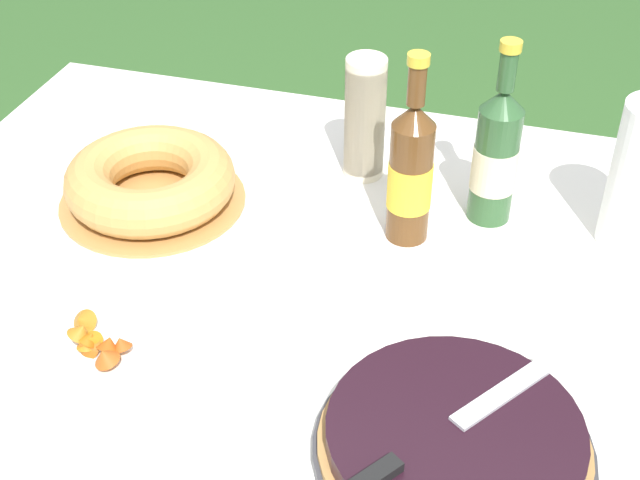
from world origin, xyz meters
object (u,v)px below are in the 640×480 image
at_px(cider_bottle_amber, 411,172).
at_px(cider_bottle_green, 496,155).
at_px(cup_stack, 365,118).
at_px(serving_knife, 439,435).
at_px(bundt_cake, 150,181).
at_px(berry_tart, 454,443).
at_px(snack_plate_near, 92,348).

bearing_deg(cider_bottle_amber, cider_bottle_green, 37.39).
relative_size(cider_bottle_green, cider_bottle_amber, 0.99).
distance_m(cup_stack, cider_bottle_amber, 0.20).
bearing_deg(serving_knife, bundt_cake, 88.41).
relative_size(berry_tart, cider_bottle_green, 1.09).
distance_m(berry_tart, snack_plate_near, 0.51).
xyz_separation_m(berry_tart, serving_knife, (-0.02, -0.02, 0.04)).
height_order(serving_knife, cider_bottle_green, cider_bottle_green).
distance_m(serving_knife, cider_bottle_amber, 0.48).
xyz_separation_m(cider_bottle_amber, snack_plate_near, (-0.36, -0.40, -0.11)).
height_order(bundt_cake, snack_plate_near, bundt_cake).
bearing_deg(cup_stack, berry_tart, -66.20).
xyz_separation_m(bundt_cake, cider_bottle_green, (0.56, 0.12, 0.08)).
bearing_deg(cup_stack, cider_bottle_green, -16.56).
distance_m(berry_tart, cider_bottle_amber, 0.47).
height_order(bundt_cake, cider_bottle_amber, cider_bottle_amber).
xyz_separation_m(berry_tart, snack_plate_near, (-0.51, 0.04, -0.02)).
bearing_deg(cider_bottle_green, snack_plate_near, -134.56).
bearing_deg(snack_plate_near, cider_bottle_green, 45.44).
bearing_deg(cider_bottle_green, bundt_cake, -167.69).
height_order(berry_tart, cider_bottle_green, cider_bottle_green).
bearing_deg(bundt_cake, snack_plate_near, -77.78).
height_order(bundt_cake, cup_stack, cup_stack).
bearing_deg(berry_tart, bundt_cake, 145.47).
xyz_separation_m(cup_stack, cider_bottle_green, (0.24, -0.07, 0.01)).
bearing_deg(snack_plate_near, serving_knife, -7.25).
relative_size(bundt_cake, cider_bottle_amber, 0.99).
distance_m(bundt_cake, cider_bottle_green, 0.58).
height_order(cider_bottle_green, cider_bottle_amber, cider_bottle_amber).
bearing_deg(cider_bottle_green, berry_tart, -86.91).
bearing_deg(cider_bottle_amber, berry_tart, -71.03).
bearing_deg(cider_bottle_amber, cup_stack, 125.07).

